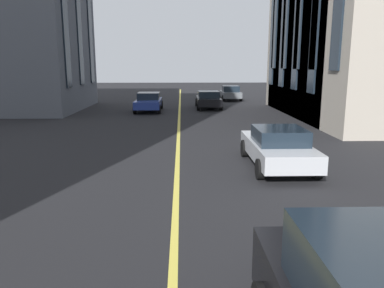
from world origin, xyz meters
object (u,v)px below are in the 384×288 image
object	(u,v)px
car_silver_parked_a	(278,147)
car_black_parked_b	(208,99)
car_grey_far	(230,93)
car_blue_mid	(149,102)

from	to	relation	value
car_silver_parked_a	car_black_parked_b	xyz separation A→B (m)	(17.58, 1.11, 0.00)
car_grey_far	car_silver_parked_a	bearing A→B (deg)	176.48
car_silver_parked_a	car_black_parked_b	bearing A→B (deg)	3.62
car_blue_mid	car_black_parked_b	distance (m)	4.87
car_blue_mid	car_black_parked_b	size ratio (longest dim) A/B	1.00
car_silver_parked_a	car_grey_far	size ratio (longest dim) A/B	1.13
car_grey_far	car_black_parked_b	bearing A→B (deg)	159.19
car_grey_far	car_black_parked_b	size ratio (longest dim) A/B	0.89
car_black_parked_b	car_grey_far	bearing A→B (deg)	-20.81
car_blue_mid	car_silver_parked_a	size ratio (longest dim) A/B	1.00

